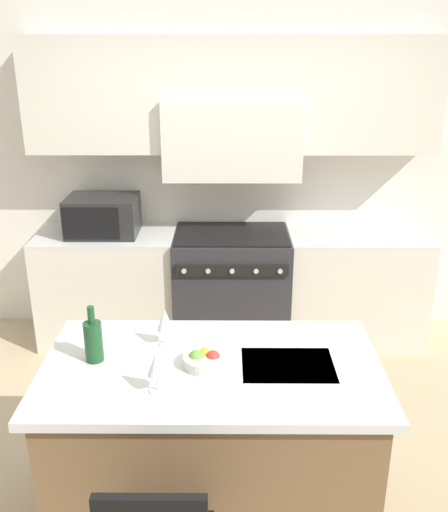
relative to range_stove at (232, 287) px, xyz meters
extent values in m
plane|color=tan|center=(0.00, -1.61, -0.47)|extent=(10.00, 10.00, 0.00)
cube|color=silver|center=(0.00, 0.36, 0.88)|extent=(10.00, 0.06, 2.70)
cube|color=silver|center=(0.00, 0.16, 1.51)|extent=(3.11, 0.34, 0.85)
cube|color=silver|center=(0.00, 0.13, 1.18)|extent=(1.05, 0.40, 0.60)
cube|color=silver|center=(-1.01, 0.02, -0.02)|extent=(1.10, 0.62, 0.89)
cube|color=silver|center=(-1.01, 0.02, 0.44)|extent=(1.10, 0.62, 0.03)
cube|color=silver|center=(1.01, 0.02, -0.02)|extent=(1.10, 0.62, 0.89)
cube|color=silver|center=(1.01, 0.02, 0.44)|extent=(1.10, 0.62, 0.03)
cube|color=#2D2D33|center=(0.00, 0.00, -0.01)|extent=(0.92, 0.66, 0.92)
cube|color=black|center=(0.00, 0.00, 0.46)|extent=(0.88, 0.61, 0.01)
cube|color=black|center=(0.00, -0.34, 0.29)|extent=(0.84, 0.02, 0.09)
cylinder|color=silver|center=(-0.36, -0.35, 0.29)|extent=(0.04, 0.02, 0.04)
cylinder|color=silver|center=(-0.18, -0.35, 0.29)|extent=(0.04, 0.02, 0.04)
cylinder|color=silver|center=(0.00, -0.35, 0.29)|extent=(0.04, 0.02, 0.04)
cylinder|color=silver|center=(0.18, -0.35, 0.29)|extent=(0.04, 0.02, 0.04)
cylinder|color=silver|center=(0.36, -0.35, 0.29)|extent=(0.04, 0.02, 0.04)
cube|color=black|center=(-1.01, 0.02, 0.60)|extent=(0.54, 0.41, 0.30)
cube|color=black|center=(-1.06, -0.19, 0.60)|extent=(0.43, 0.01, 0.25)
cube|color=brown|center=(-0.11, -1.90, -0.04)|extent=(1.53, 0.84, 0.86)
cube|color=silver|center=(-0.11, -1.90, 0.42)|extent=(1.63, 0.91, 0.04)
cube|color=#2D2D30|center=(0.26, -1.90, 0.43)|extent=(0.44, 0.32, 0.01)
cylinder|color=#B2B2B7|center=(0.26, -1.71, 0.44)|extent=(0.02, 0.02, 0.00)
cylinder|color=#194723|center=(-0.68, -1.86, 0.54)|extent=(0.09, 0.09, 0.20)
cylinder|color=#194723|center=(-0.68, -1.86, 0.68)|extent=(0.03, 0.03, 0.09)
cylinder|color=white|center=(-0.34, -2.12, 0.44)|extent=(0.07, 0.07, 0.01)
cylinder|color=white|center=(-0.34, -2.12, 0.49)|extent=(0.01, 0.01, 0.08)
cone|color=white|center=(-0.34, -2.12, 0.58)|extent=(0.08, 0.08, 0.11)
cylinder|color=white|center=(-0.35, -1.71, 0.44)|extent=(0.07, 0.07, 0.01)
cylinder|color=white|center=(-0.35, -1.71, 0.49)|extent=(0.01, 0.01, 0.08)
cone|color=white|center=(-0.35, -1.71, 0.58)|extent=(0.08, 0.08, 0.11)
cylinder|color=silver|center=(-0.14, -1.91, 0.47)|extent=(0.21, 0.21, 0.05)
sphere|color=#66A83D|center=(-0.18, -1.91, 0.48)|extent=(0.08, 0.08, 0.08)
sphere|color=red|center=(-0.10, -1.91, 0.48)|extent=(0.07, 0.07, 0.07)
sphere|color=gold|center=(-0.14, -1.88, 0.49)|extent=(0.06, 0.06, 0.06)
camera|label=1|loc=(-0.04, -4.27, 1.90)|focal=40.00mm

